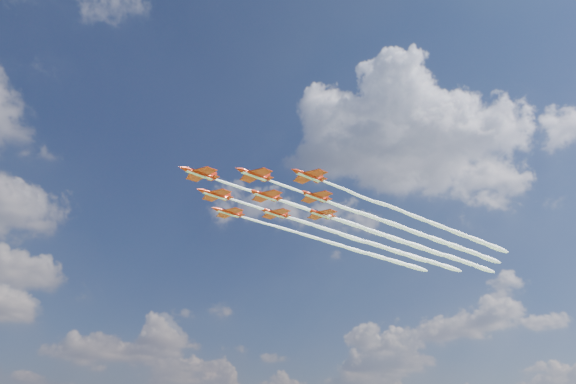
# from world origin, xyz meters

# --- Properties ---
(jet_lead) EXTENTS (98.45, 11.55, 2.48)m
(jet_lead) POSITION_xyz_m (24.89, 6.86, 77.93)
(jet_lead) COLOR red
(jet_row2_port) EXTENTS (98.45, 11.55, 2.48)m
(jet_row2_port) POSITION_xyz_m (34.96, -0.17, 77.93)
(jet_row2_port) COLOR red
(jet_row2_starb) EXTENTS (98.45, 11.55, 2.48)m
(jet_row2_starb) POSITION_xyz_m (33.90, 15.20, 77.93)
(jet_row2_starb) COLOR red
(jet_row3_port) EXTENTS (98.45, 11.55, 2.48)m
(jet_row3_port) POSITION_xyz_m (45.04, -7.19, 77.93)
(jet_row3_port) COLOR red
(jet_row3_centre) EXTENTS (98.45, 11.55, 2.48)m
(jet_row3_centre) POSITION_xyz_m (43.98, 8.18, 77.93)
(jet_row3_centre) COLOR red
(jet_row3_starb) EXTENTS (98.45, 11.55, 2.48)m
(jet_row3_starb) POSITION_xyz_m (42.91, 23.55, 77.93)
(jet_row3_starb) COLOR red
(jet_row4_port) EXTENTS (98.45, 11.55, 2.48)m
(jet_row4_port) POSITION_xyz_m (54.05, 1.15, 77.93)
(jet_row4_port) COLOR red
(jet_row4_starb) EXTENTS (98.45, 11.55, 2.48)m
(jet_row4_starb) POSITION_xyz_m (52.99, 16.53, 77.93)
(jet_row4_starb) COLOR red
(jet_tail) EXTENTS (98.45, 11.55, 2.48)m
(jet_tail) POSITION_xyz_m (63.06, 9.50, 77.93)
(jet_tail) COLOR red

